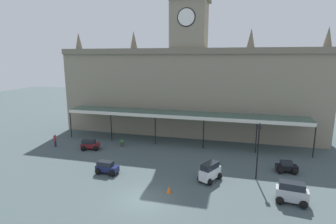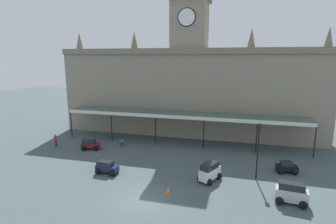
% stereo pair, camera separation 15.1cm
% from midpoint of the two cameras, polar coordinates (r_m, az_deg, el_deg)
% --- Properties ---
extents(ground_plane, '(140.00, 140.00, 0.00)m').
position_cam_midpoint_polar(ground_plane, '(23.13, -5.57, -18.00)').
color(ground_plane, '#415052').
extents(station_building, '(37.69, 6.02, 20.00)m').
position_cam_midpoint_polar(station_building, '(39.96, 4.26, 5.21)').
color(station_building, gray).
rests_on(station_building, ground).
extents(entrance_canopy, '(31.88, 3.26, 4.18)m').
position_cam_midpoint_polar(entrance_canopy, '(35.36, 2.66, -0.44)').
color(entrance_canopy, '#38564C').
rests_on(entrance_canopy, ground).
extents(car_white_van, '(2.26, 2.59, 1.77)m').
position_cam_midpoint_polar(car_white_van, '(26.00, 8.75, -12.59)').
color(car_white_van, silver).
rests_on(car_white_van, ground).
extents(car_maroon_estate, '(2.40, 1.90, 1.27)m').
position_cam_midpoint_polar(car_maroon_estate, '(35.27, -16.34, -6.77)').
color(car_maroon_estate, maroon).
rests_on(car_maroon_estate, ground).
extents(car_black_sedan, '(2.13, 1.66, 1.19)m').
position_cam_midpoint_polar(car_black_sedan, '(29.96, 23.72, -10.76)').
color(car_black_sedan, black).
rests_on(car_black_sedan, ground).
extents(car_silver_van, '(2.49, 1.78, 1.77)m').
position_cam_midpoint_polar(car_silver_van, '(24.19, 24.61, -15.51)').
color(car_silver_van, '#B2B5BA').
rests_on(car_silver_van, ground).
extents(car_navy_estate, '(2.30, 1.62, 1.27)m').
position_cam_midpoint_polar(car_navy_estate, '(27.95, -13.01, -11.53)').
color(car_navy_estate, '#19214C').
rests_on(car_navy_estate, ground).
extents(pedestrian_crossing_forecourt, '(0.34, 0.39, 1.67)m').
position_cam_midpoint_polar(pedestrian_crossing_forecourt, '(37.76, -22.99, -5.47)').
color(pedestrian_crossing_forecourt, '#3F384C').
rests_on(pedestrian_crossing_forecourt, ground).
extents(victorian_lamppost, '(0.30, 0.30, 5.51)m').
position_cam_midpoint_polar(victorian_lamppost, '(26.46, 18.46, -6.67)').
color(victorian_lamppost, black).
rests_on(victorian_lamppost, ground).
extents(traffic_cone, '(0.40, 0.40, 0.59)m').
position_cam_midpoint_polar(traffic_cone, '(23.84, 0.02, -16.17)').
color(traffic_cone, orange).
rests_on(traffic_cone, ground).
extents(planter_by_canopy, '(0.60, 0.60, 0.96)m').
position_cam_midpoint_polar(planter_by_canopy, '(35.49, -9.89, -6.47)').
color(planter_by_canopy, '#47423D').
rests_on(planter_by_canopy, ground).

